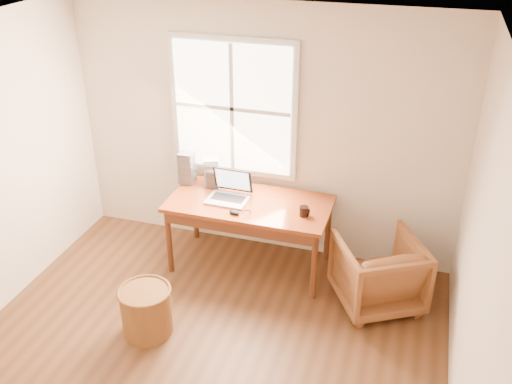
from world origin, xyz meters
TOP-DOWN VIEW (x-y plane):
  - room_shell at (-0.02, 0.16)m, footprint 4.04×4.54m
  - desk at (0.00, 1.80)m, footprint 1.60×0.80m
  - armchair at (1.32, 1.57)m, footprint 1.00×1.01m
  - wicker_stool at (-0.55, 0.57)m, footprint 0.46×0.46m
  - laptop at (-0.21, 1.75)m, footprint 0.42×0.44m
  - mouse at (-0.06, 1.53)m, footprint 0.12×0.09m
  - coffee_mug at (0.57, 1.69)m, footprint 0.11×0.11m
  - cd_stack_a at (-0.49, 2.04)m, footprint 0.19×0.18m
  - cd_stack_b at (-0.45, 2.01)m, footprint 0.13×0.12m
  - cd_stack_c at (-0.75, 2.01)m, footprint 0.15×0.14m
  - cd_stack_d at (-0.46, 2.06)m, footprint 0.14×0.12m

SIDE VIEW (x-z plane):
  - wicker_stool at x=-0.55m, z-range 0.00..0.44m
  - armchair at x=1.32m, z-range 0.00..0.68m
  - desk at x=0.00m, z-range 0.71..0.75m
  - mouse at x=-0.06m, z-range 0.75..0.79m
  - coffee_mug at x=0.57m, z-range 0.75..0.85m
  - cd_stack_d at x=-0.46m, z-range 0.75..0.92m
  - cd_stack_b at x=-0.45m, z-range 0.75..0.94m
  - cd_stack_a at x=-0.49m, z-range 0.75..1.04m
  - laptop at x=-0.21m, z-range 0.75..1.06m
  - cd_stack_c at x=-0.75m, z-range 0.75..1.09m
  - room_shell at x=-0.02m, z-range 0.00..2.64m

